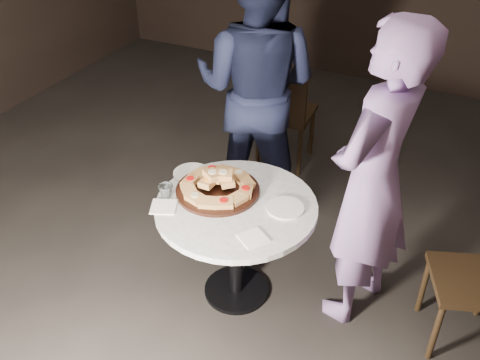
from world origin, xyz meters
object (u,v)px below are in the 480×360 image
object	(u,v)px
focaccia_pile	(218,184)
diner_teal	(373,182)
table	(236,222)
serving_board	(218,190)
water_glass	(166,191)
diner_navy	(256,87)
chair_far	(283,110)

from	to	relation	value
focaccia_pile	diner_teal	world-z (taller)	diner_teal
focaccia_pile	diner_teal	bearing A→B (deg)	11.62
diner_teal	table	bearing A→B (deg)	-55.52
serving_board	focaccia_pile	xyz separation A→B (m)	(-0.00, 0.00, 0.04)
table	water_glass	distance (m)	0.43
table	water_glass	bearing A→B (deg)	-164.17
water_glass	diner_navy	xyz separation A→B (m)	(0.08, 1.05, 0.21)
table	serving_board	size ratio (longest dim) A/B	2.20
focaccia_pile	diner_navy	xyz separation A→B (m)	(-0.16, 0.88, 0.20)
serving_board	water_glass	size ratio (longest dim) A/B	5.69
water_glass	chair_far	size ratio (longest dim) A/B	0.09
water_glass	diner_navy	bearing A→B (deg)	85.91
diner_teal	diner_navy	bearing A→B (deg)	-110.47
diner_navy	table	bearing A→B (deg)	103.31
serving_board	chair_far	distance (m)	1.43
chair_far	diner_teal	size ratio (longest dim) A/B	0.51
serving_board	diner_navy	xyz separation A→B (m)	(-0.16, 0.88, 0.24)
water_glass	chair_far	bearing A→B (deg)	87.04
water_glass	diner_teal	world-z (taller)	diner_teal
water_glass	table	bearing A→B (deg)	15.83
chair_far	water_glass	bearing A→B (deg)	83.07
serving_board	chair_far	size ratio (longest dim) A/B	0.53
focaccia_pile	diner_navy	bearing A→B (deg)	100.31
serving_board	water_glass	world-z (taller)	water_glass
focaccia_pile	diner_teal	xyz separation A→B (m)	(0.82, 0.17, 0.15)
table	chair_far	size ratio (longest dim) A/B	1.17
table	diner_teal	world-z (taller)	diner_teal
water_glass	chair_far	xyz separation A→B (m)	(0.08, 1.57, -0.20)
serving_board	diner_navy	bearing A→B (deg)	100.39
table	diner_navy	distance (m)	1.06
water_glass	focaccia_pile	bearing A→B (deg)	36.16
table	chair_far	distance (m)	1.50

